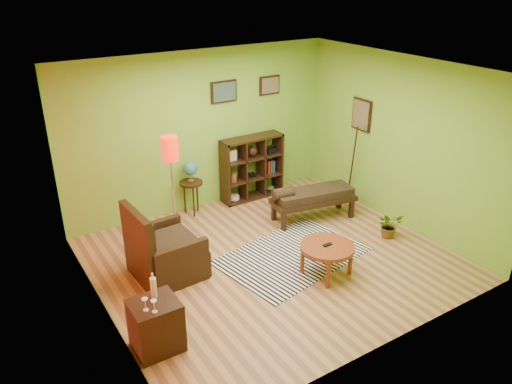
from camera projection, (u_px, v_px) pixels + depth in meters
ground at (273, 258)px, 7.54m from camera, size 5.00×5.00×0.00m
room_shell at (268, 147)px, 6.76m from camera, size 5.04×4.54×2.82m
zebra_rug at (292, 255)px, 7.61m from camera, size 2.37×1.79×0.01m
coffee_table at (327, 249)px, 7.00m from camera, size 0.77×0.77×0.49m
armchair at (163, 254)px, 7.01m from camera, size 0.96×0.97×1.11m
side_cabinet at (156, 325)px, 5.66m from camera, size 0.53×0.48×0.94m
floor_lamp at (170, 158)px, 7.37m from camera, size 0.27×0.27×1.77m
globe_table at (190, 174)px, 8.61m from camera, size 0.41×0.41×0.99m
cube_shelf at (253, 168)px, 9.29m from camera, size 1.20×0.35×1.20m
bench at (311, 196)px, 8.53m from camera, size 1.53×0.78×0.68m
potted_plant at (389, 228)px, 8.08m from camera, size 0.48×0.51×0.33m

